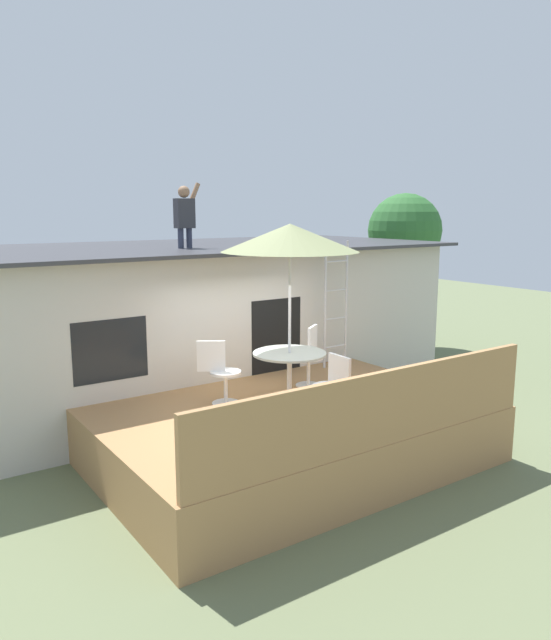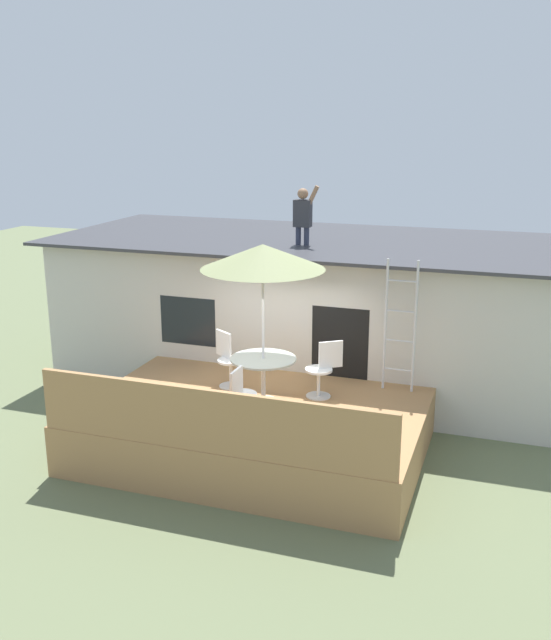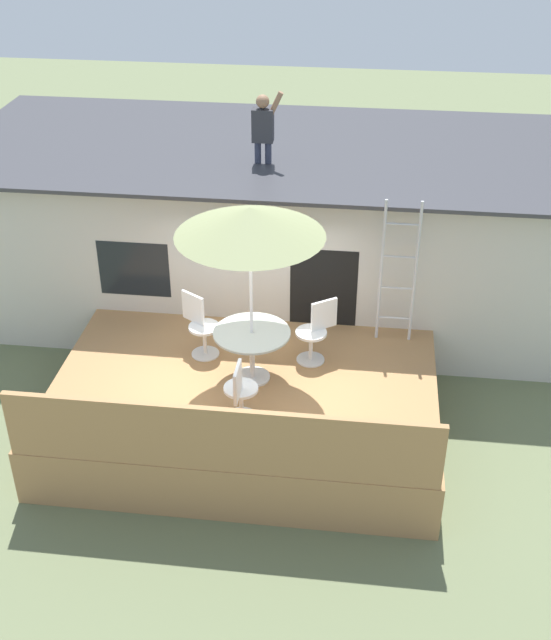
{
  "view_description": "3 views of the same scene",
  "coord_description": "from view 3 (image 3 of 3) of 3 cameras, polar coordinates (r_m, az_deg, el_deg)",
  "views": [
    {
      "loc": [
        -4.8,
        -6.65,
        3.52
      ],
      "look_at": [
        0.63,
        1.17,
        1.79
      ],
      "focal_mm": 33.97,
      "sensor_mm": 36.0,
      "label": 1
    },
    {
      "loc": [
        3.73,
        -9.94,
        5.13
      ],
      "look_at": [
        0.17,
        0.44,
        2.07
      ],
      "focal_mm": 40.33,
      "sensor_mm": 36.0,
      "label": 2
    },
    {
      "loc": [
        1.54,
        -9.04,
        7.35
      ],
      "look_at": [
        0.33,
        0.72,
        1.35
      ],
      "focal_mm": 45.91,
      "sensor_mm": 36.0,
      "label": 3
    }
  ],
  "objects": [
    {
      "name": "patio_umbrella",
      "position": [
        10.12,
        -1.81,
        6.86
      ],
      "size": [
        1.9,
        1.9,
        2.54
      ],
      "color": "silver",
      "rests_on": "deck"
    },
    {
      "name": "deck",
      "position": [
        11.5,
        -2.09,
        -5.8
      ],
      "size": [
        5.23,
        3.78,
        0.8
      ],
      "primitive_type": "cube",
      "color": "#A87A4C",
      "rests_on": "ground"
    },
    {
      "name": "patio_table",
      "position": [
        10.97,
        -1.65,
        -1.54
      ],
      "size": [
        1.04,
        1.04,
        0.74
      ],
      "color": "silver",
      "rests_on": "deck"
    },
    {
      "name": "ground_plane",
      "position": [
        11.75,
        -2.05,
        -7.35
      ],
      "size": [
        40.0,
        40.0,
        0.0
      ],
      "primitive_type": "plane",
      "color": "#66704C"
    },
    {
      "name": "patio_chair_left",
      "position": [
        11.61,
        -5.26,
        -0.39
      ],
      "size": [
        0.57,
        0.45,
        0.92
      ],
      "rotation": [
        0.0,
        0.0,
        -0.57
      ],
      "color": "silver",
      "rests_on": "deck"
    },
    {
      "name": "step_ladder",
      "position": [
        11.71,
        8.54,
        3.28
      ],
      "size": [
        0.52,
        0.04,
        2.2
      ],
      "color": "silver",
      "rests_on": "deck"
    },
    {
      "name": "patio_chair_right",
      "position": [
        11.44,
        2.82,
        -0.82
      ],
      "size": [
        0.56,
        0.47,
        0.92
      ],
      "rotation": [
        0.0,
        0.0,
        -2.53
      ],
      "color": "silver",
      "rests_on": "deck"
    },
    {
      "name": "house",
      "position": [
        14.03,
        0.11,
        6.5
      ],
      "size": [
        10.5,
        4.5,
        2.88
      ],
      "color": "beige",
      "rests_on": "ground"
    },
    {
      "name": "patio_chair_near",
      "position": [
        10.26,
        -2.5,
        -5.04
      ],
      "size": [
        0.44,
        0.62,
        0.92
      ],
      "rotation": [
        0.0,
        0.0,
        1.56
      ],
      "color": "silver",
      "rests_on": "deck"
    },
    {
      "name": "person_figure",
      "position": [
        12.58,
        -0.84,
        13.49
      ],
      "size": [
        0.47,
        0.2,
        1.11
      ],
      "color": "#33384C",
      "rests_on": "house"
    },
    {
      "name": "deck_railing",
      "position": [
        9.56,
        -3.9,
        -8.34
      ],
      "size": [
        5.13,
        0.08,
        0.9
      ],
      "primitive_type": "cube",
      "color": "#A87A4C",
      "rests_on": "deck"
    }
  ]
}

